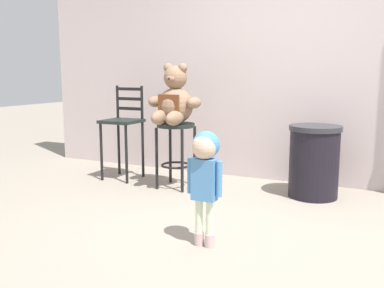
# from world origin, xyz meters

# --- Properties ---
(ground_plane) EXTENTS (24.00, 24.00, 0.00)m
(ground_plane) POSITION_xyz_m (0.00, 0.00, 0.00)
(ground_plane) COLOR gray
(building_wall) EXTENTS (6.51, 0.30, 3.09)m
(building_wall) POSITION_xyz_m (0.00, 1.95, 1.55)
(building_wall) COLOR beige
(building_wall) RESTS_ON ground_plane
(bar_stool_with_teddy) EXTENTS (0.41, 0.41, 0.71)m
(bar_stool_with_teddy) POSITION_xyz_m (-0.99, 1.02, 0.51)
(bar_stool_with_teddy) COLOR black
(bar_stool_with_teddy) RESTS_ON ground_plane
(teddy_bear) EXTENTS (0.59, 0.53, 0.64)m
(teddy_bear) POSITION_xyz_m (-0.99, 0.99, 0.94)
(teddy_bear) COLOR #8A6B52
(teddy_bear) RESTS_ON bar_stool_with_teddy
(child_walking) EXTENTS (0.27, 0.21, 0.84)m
(child_walking) POSITION_xyz_m (-0.05, -0.32, 0.61)
(child_walking) COLOR #C6A6A6
(child_walking) RESTS_ON ground_plane
(trash_bin) EXTENTS (0.52, 0.52, 0.73)m
(trash_bin) POSITION_xyz_m (0.43, 1.30, 0.37)
(trash_bin) COLOR black
(trash_bin) RESTS_ON ground_plane
(bar_chair_empty) EXTENTS (0.41, 0.41, 1.09)m
(bar_chair_empty) POSITION_xyz_m (-1.74, 1.13, 0.63)
(bar_chair_empty) COLOR black
(bar_chair_empty) RESTS_ON ground_plane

